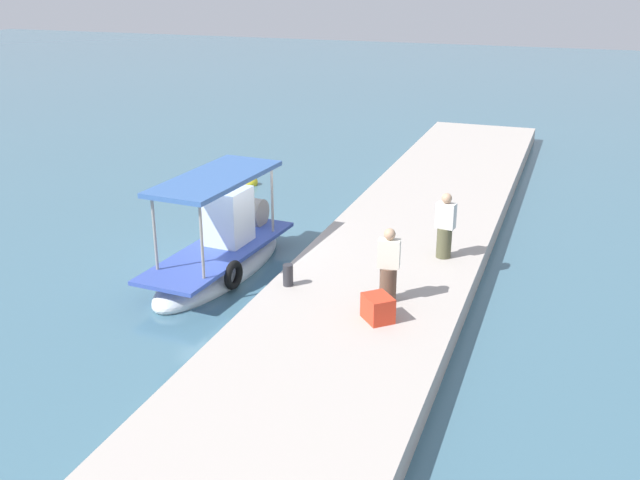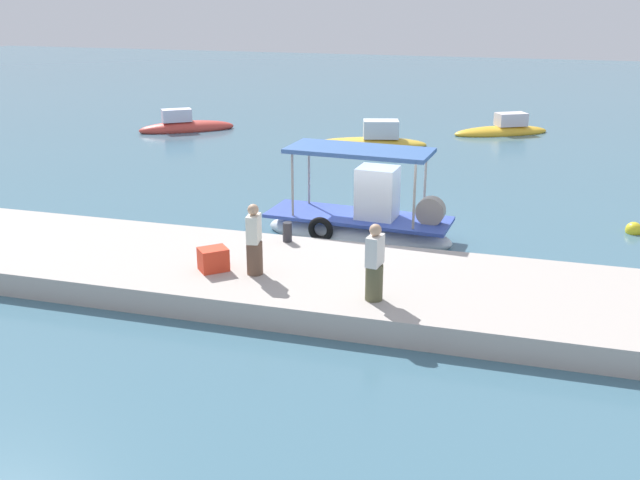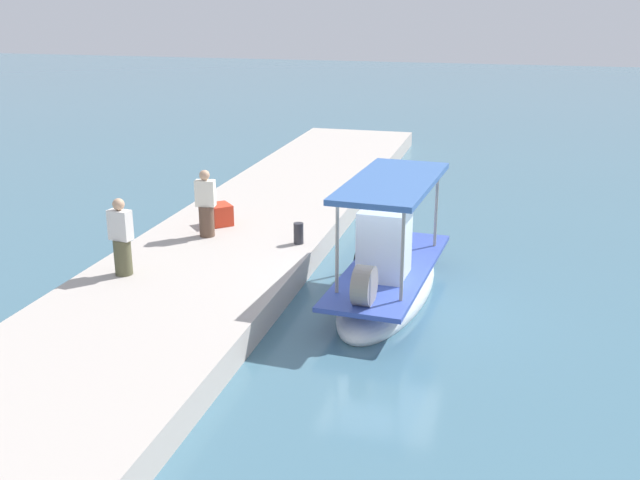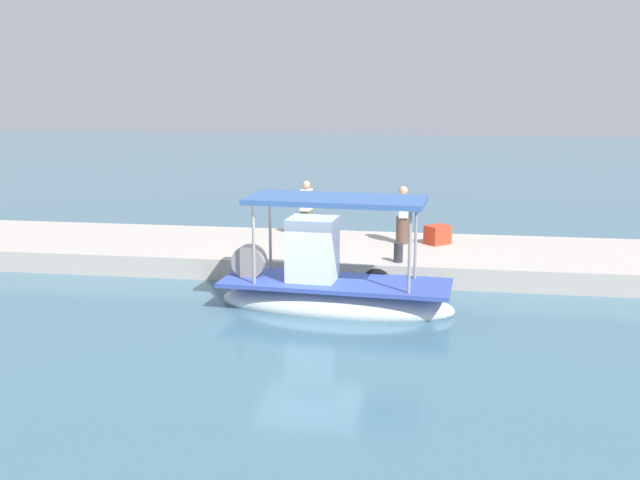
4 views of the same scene
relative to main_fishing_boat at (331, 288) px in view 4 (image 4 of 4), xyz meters
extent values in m
plane|color=#426A7E|center=(0.52, 0.01, -0.50)|extent=(120.00, 120.00, 0.00)
cube|color=#B5ABA2|center=(0.52, -4.23, -0.21)|extent=(36.00, 4.49, 0.58)
ellipsoid|color=silver|center=(-0.10, 0.01, -0.39)|extent=(5.63, 2.10, 0.92)
cube|color=#374FA9|center=(-0.10, 0.01, 0.13)|extent=(5.41, 2.09, 0.10)
cube|color=white|center=(0.45, -0.02, 0.86)|extent=(1.16, 1.02, 1.57)
cylinder|color=gray|center=(1.71, 0.54, 1.05)|extent=(0.07, 0.07, 1.94)
cylinder|color=gray|center=(1.62, -0.76, 1.05)|extent=(0.07, 0.07, 1.94)
cylinder|color=gray|center=(-1.82, 0.79, 1.05)|extent=(0.07, 0.07, 1.94)
cylinder|color=gray|center=(-1.91, -0.52, 1.05)|extent=(0.07, 0.07, 1.94)
cube|color=#3A62A5|center=(-0.10, 0.01, 2.08)|extent=(4.14, 1.99, 0.12)
torus|color=black|center=(-0.99, -0.82, -0.07)|extent=(0.75, 0.23, 0.74)
cylinder|color=gray|center=(1.99, -0.13, 0.53)|extent=(0.82, 0.41, 0.80)
cylinder|color=brown|center=(1.55, -5.51, 0.48)|extent=(0.43, 0.43, 0.79)
cube|color=silver|center=(1.55, -5.51, 1.20)|extent=(0.33, 0.51, 0.65)
sphere|color=tan|center=(1.55, -5.51, 1.65)|extent=(0.26, 0.26, 0.26)
cylinder|color=brown|center=(-1.42, -4.83, 0.47)|extent=(0.42, 0.42, 0.78)
cube|color=silver|center=(-1.42, -4.83, 1.19)|extent=(0.33, 0.51, 0.65)
sphere|color=tan|center=(-1.42, -4.83, 1.64)|extent=(0.26, 0.26, 0.26)
cylinder|color=#2D2D33|center=(-1.43, -2.45, 0.34)|extent=(0.24, 0.24, 0.52)
cube|color=red|center=(-2.44, -4.89, 0.35)|extent=(0.82, 0.81, 0.54)
camera|label=1|loc=(-15.91, -8.44, 7.09)|focal=41.34mm
camera|label=2|loc=(4.43, -19.53, 6.39)|focal=40.85mm
camera|label=3|loc=(15.20, 2.48, 5.86)|focal=42.26mm
camera|label=4|loc=(-2.31, 16.52, 4.67)|focal=41.60mm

